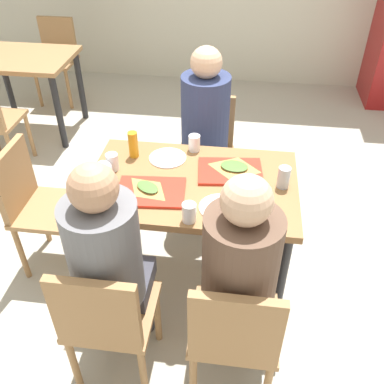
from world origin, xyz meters
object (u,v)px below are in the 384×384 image
(chair_left_end, at_px, (36,201))
(paper_plate_near_edge, at_px, (220,207))
(background_table, at_px, (25,70))
(tray_red_near, at_px, (151,192))
(person_in_red, at_px, (109,257))
(condiment_bottle, at_px, (133,145))
(background_chair_far, at_px, (57,54))
(paper_plate_center, at_px, (168,158))
(plastic_cup_b, at_px, (189,212))
(chair_near_left, at_px, (107,318))
(chair_near_right, at_px, (234,332))
(foil_bundle, at_px, (103,169))
(chair_far_side, at_px, (206,146))
(plastic_cup_a, at_px, (194,143))
(pizza_slice_b, at_px, (234,167))
(main_table, at_px, (192,196))
(tray_red_far, at_px, (230,171))
(plastic_cup_c, at_px, (112,162))
(person_in_brown_jacket, at_px, (239,271))
(person_far_side, at_px, (204,126))
(pizza_slice_a, at_px, (148,188))
(soda_can, at_px, (284,177))

(chair_left_end, bearing_deg, paper_plate_near_edge, -10.38)
(paper_plate_near_edge, bearing_deg, background_table, 135.91)
(paper_plate_near_edge, bearing_deg, tray_red_near, 168.62)
(person_in_red, distance_m, paper_plate_near_edge, 0.62)
(condiment_bottle, bearing_deg, background_chair_far, 122.45)
(paper_plate_center, bearing_deg, plastic_cup_b, -69.08)
(chair_near_left, height_order, chair_near_right, same)
(foil_bundle, xyz_separation_m, background_chair_far, (-1.29, 2.44, -0.29))
(chair_far_side, relative_size, paper_plate_center, 3.89)
(person_in_red, height_order, paper_plate_center, person_in_red)
(chair_left_end, distance_m, plastic_cup_a, 1.03)
(pizza_slice_b, height_order, foil_bundle, foil_bundle)
(main_table, relative_size, tray_red_far, 3.22)
(pizza_slice_b, height_order, plastic_cup_c, plastic_cup_c)
(plastic_cup_b, xyz_separation_m, condiment_bottle, (-0.41, 0.53, 0.03))
(chair_near_left, relative_size, chair_far_side, 1.00)
(chair_near_right, relative_size, pizza_slice_b, 3.50)
(chair_left_end, xyz_separation_m, pizza_slice_b, (1.19, 0.14, 0.27))
(person_in_brown_jacket, xyz_separation_m, condiment_bottle, (-0.67, 0.83, 0.07))
(person_in_red, bearing_deg, main_table, 65.05)
(chair_near_left, distance_m, plastic_cup_a, 1.15)
(chair_near_left, distance_m, foil_bundle, 0.82)
(plastic_cup_a, height_order, foil_bundle, same)
(tray_red_far, distance_m, background_table, 2.54)
(chair_near_left, height_order, person_far_side, person_far_side)
(person_far_side, height_order, tray_red_near, person_far_side)
(chair_far_side, distance_m, chair_left_end, 1.23)
(paper_plate_center, distance_m, background_table, 2.19)
(plastic_cup_b, bearing_deg, plastic_cup_c, 142.43)
(plastic_cup_a, bearing_deg, chair_near_left, -103.51)
(foil_bundle, bearing_deg, person_in_brown_jacket, -37.66)
(chair_near_left, bearing_deg, person_in_red, 90.00)
(chair_left_end, height_order, person_far_side, person_far_side)
(plastic_cup_a, xyz_separation_m, background_table, (-1.75, 1.37, -0.18))
(person_in_brown_jacket, bearing_deg, paper_plate_center, 119.15)
(chair_left_end, xyz_separation_m, foil_bundle, (0.47, -0.02, 0.29))
(paper_plate_center, height_order, foil_bundle, foil_bundle)
(foil_bundle, distance_m, background_table, 2.15)
(main_table, xyz_separation_m, chair_near_right, (0.29, -0.76, -0.14))
(main_table, bearing_deg, chair_far_side, 90.00)
(pizza_slice_a, bearing_deg, paper_plate_near_edge, -12.32)
(chair_left_end, distance_m, pizza_slice_a, 0.80)
(main_table, distance_m, tray_red_near, 0.27)
(person_in_red, xyz_separation_m, pizza_slice_a, (0.07, 0.50, 0.02))
(person_in_brown_jacket, relative_size, plastic_cup_b, 12.66)
(tray_red_far, bearing_deg, plastic_cup_c, -175.12)
(soda_can, distance_m, foil_bundle, 0.98)
(plastic_cup_c, bearing_deg, background_chair_far, 119.17)
(tray_red_near, relative_size, pizza_slice_a, 1.54)
(tray_red_far, xyz_separation_m, condiment_bottle, (-0.58, 0.09, 0.07))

